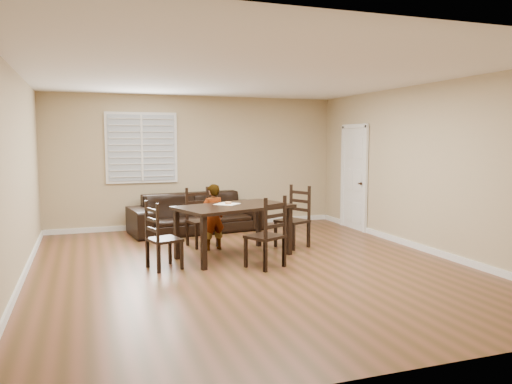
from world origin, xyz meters
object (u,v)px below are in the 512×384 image
donut (228,202)px  chair_right (297,219)px  sofa (197,213)px  dining_table (234,211)px  chair_far (271,236)px  child (213,217)px  chair_left (157,239)px  chair_near (199,219)px

donut → chair_right: bearing=9.7°
chair_right → sofa: bearing=-169.8°
dining_table → sofa: 2.30m
chair_far → donut: 1.16m
dining_table → donut: size_ratio=17.92×
dining_table → chair_right: bearing=0.7°
chair_far → donut: size_ratio=9.55×
child → chair_far: bearing=99.0°
donut → sofa: size_ratio=0.04×
child → donut: 0.52m
chair_left → child: bearing=-63.5°
chair_right → chair_far: bearing=-62.0°
child → sofa: size_ratio=0.42×
chair_near → chair_far: bearing=-85.2°
chair_near → chair_left: (-0.92, -1.43, -0.02)m
dining_table → chair_left: 1.33m
chair_near → chair_right: (1.56, -0.63, 0.02)m
dining_table → child: size_ratio=1.77×
chair_far → chair_left: chair_far is taller
chair_left → chair_right: (2.48, 0.80, 0.04)m
chair_far → chair_near: bearing=-99.6°
chair_left → child: 1.44m
chair_left → donut: 1.39m
donut → chair_left: bearing=-154.2°
dining_table → chair_right: size_ratio=1.85×
dining_table → chair_near: 1.12m
donut → sofa: bearing=91.3°
chair_far → child: bearing=-99.2°
chair_near → sofa: bearing=66.3°
chair_near → child: size_ratio=0.91×
child → sofa: 1.69m
sofa → donut: bearing=-96.2°
child → donut: (0.15, -0.40, 0.28)m
dining_table → child: child is taller
child → chair_right: bearing=163.3°
dining_table → chair_far: chair_far is taller
chair_near → donut: 0.97m
dining_table → chair_right: chair_right is taller
chair_right → chair_near: bearing=-137.2°
donut → sofa: 2.13m
chair_right → donut: 1.34m
dining_table → chair_left: bearing=179.9°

